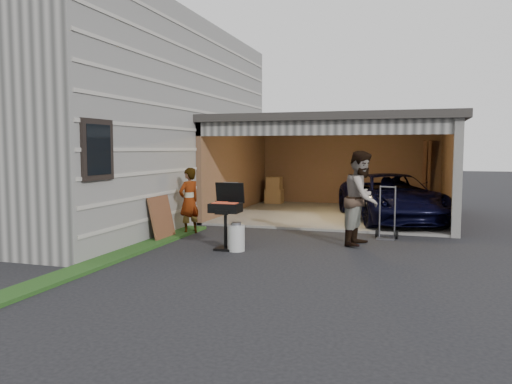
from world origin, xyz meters
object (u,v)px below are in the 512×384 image
minivan (391,199)px  bbq_grill (226,210)px  woman (189,201)px  propane_tank (236,238)px  man (362,198)px  hand_truck (387,229)px  plywood_panel (162,218)px

minivan → bbq_grill: (-2.99, -4.80, 0.16)m
woman → propane_tank: (1.74, -1.54, -0.53)m
minivan → bbq_grill: bbq_grill is taller
woman → man: (4.03, -0.16, 0.20)m
minivan → hand_truck: size_ratio=3.84×
bbq_grill → plywood_panel: size_ratio=1.36×
minivan → man: (-0.46, -3.50, 0.35)m
woman → hand_truck: 4.60m
bbq_grill → plywood_panel: bbq_grill is taller
bbq_grill → hand_truck: size_ratio=1.12×
bbq_grill → man: bearing=27.3°
bbq_grill → propane_tank: 0.59m
propane_tank → plywood_panel: bearing=161.9°
man → propane_tank: size_ratio=3.84×
minivan → propane_tank: minivan is taller
woman → man: bearing=111.3°
woman → man: man is taller
woman → hand_truck: bearing=122.9°
woman → propane_tank: size_ratio=3.06×
plywood_panel → hand_truck: hand_truck is taller
woman → bbq_grill: (1.50, -1.47, 0.01)m
man → bbq_grill: man is taller
plywood_panel → hand_truck: size_ratio=0.83×
man → bbq_grill: bearing=128.4°
woman → bbq_grill: size_ratio=1.18×
man → propane_tank: bearing=132.2°
minivan → propane_tank: 5.61m
plywood_panel → minivan: bearing=41.8°
man → bbq_grill: (-2.53, -1.31, -0.19)m
woman → bbq_grill: bearing=69.2°
bbq_grill → woman: bearing=135.6°
man → plywood_panel: man is taller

